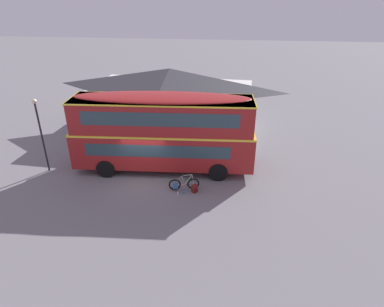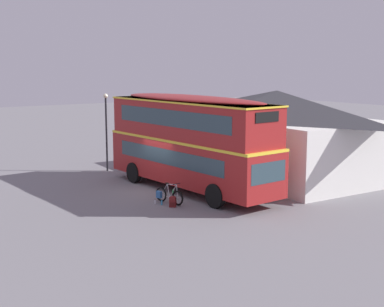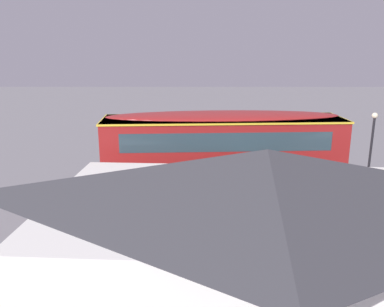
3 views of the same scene
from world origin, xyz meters
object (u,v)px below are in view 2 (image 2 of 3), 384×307
(double_decker_bus, at_px, (190,139))
(street_lamp, at_px, (106,123))
(water_bottle_clear_plastic, at_px, (155,202))
(water_bottle_blue_sports, at_px, (162,203))
(backpack_on_ground, at_px, (173,201))
(touring_bicycle, at_px, (168,195))

(double_decker_bus, distance_m, street_lamp, 7.16)
(water_bottle_clear_plastic, xyz_separation_m, street_lamp, (-8.35, 1.76, 2.74))
(double_decker_bus, relative_size, water_bottle_blue_sports, 43.30)
(backpack_on_ground, xyz_separation_m, street_lamp, (-9.23, 1.39, 2.58))
(touring_bicycle, relative_size, water_bottle_clear_plastic, 7.33)
(backpack_on_ground, xyz_separation_m, water_bottle_blue_sports, (-0.56, -0.23, -0.14))
(water_bottle_clear_plastic, distance_m, street_lamp, 8.96)
(double_decker_bus, xyz_separation_m, touring_bicycle, (1.49, -2.26, -2.28))
(backpack_on_ground, height_order, water_bottle_clear_plastic, backpack_on_ground)
(water_bottle_clear_plastic, bearing_deg, backpack_on_ground, 22.95)
(double_decker_bus, xyz_separation_m, street_lamp, (-7.08, -1.06, 0.20))
(double_decker_bus, relative_size, touring_bicycle, 6.41)
(touring_bicycle, bearing_deg, backpack_on_ground, -15.34)
(backpack_on_ground, relative_size, water_bottle_clear_plastic, 2.17)
(backpack_on_ground, height_order, street_lamp, street_lamp)
(water_bottle_blue_sports, bearing_deg, double_decker_bus, 120.87)
(touring_bicycle, xyz_separation_m, water_bottle_blue_sports, (0.11, -0.41, -0.25))
(water_bottle_blue_sports, bearing_deg, water_bottle_clear_plastic, -155.43)
(backpack_on_ground, bearing_deg, street_lamp, 171.47)
(water_bottle_blue_sports, distance_m, street_lamp, 9.23)
(double_decker_bus, distance_m, water_bottle_clear_plastic, 4.00)
(double_decker_bus, relative_size, street_lamp, 2.37)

